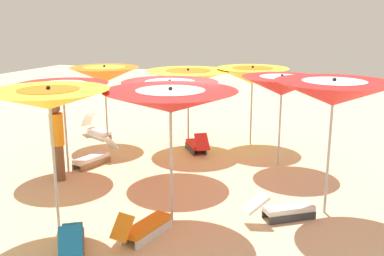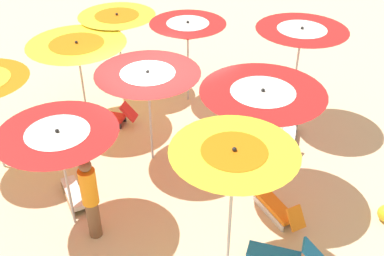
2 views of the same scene
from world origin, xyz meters
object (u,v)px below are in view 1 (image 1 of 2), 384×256
Objects in this scene: beach_umbrella_5 at (282,86)px; lounger_4 at (72,240)px; beach_umbrella_1 at (171,101)px; beach_umbrella_7 at (188,77)px; lounger_1 at (144,227)px; beach_umbrella_6 at (105,74)px; beach_umbrella_0 at (49,99)px; lounger_2 at (97,130)px; lounger_5 at (197,145)px; lounger_0 at (95,157)px; beach_umbrella_2 at (333,93)px; beach_umbrella_4 at (170,91)px; beachgoer_0 at (57,141)px; lounger_3 at (284,209)px; beach_umbrella_3 at (63,90)px; beach_umbrella_8 at (252,75)px.

beach_umbrella_5 is 1.79× the size of lounger_4.
beach_umbrella_1 is 4.71m from beach_umbrella_7.
lounger_1 is at bearing 15.51° from beach_umbrella_7.
beach_umbrella_6 is at bearing -8.08° from lounger_4.
beach_umbrella_0 is 2.01× the size of lounger_2.
beach_umbrella_6 is 6.26m from lounger_1.
beach_umbrella_0 is at bearing 15.35° from lounger_4.
beach_umbrella_0 reaches higher than beach_umbrella_7.
lounger_4 is 5.66m from lounger_5.
lounger_1 is at bearing 56.54° from lounger_0.
lounger_2 reaches higher than lounger_0.
beach_umbrella_2 is at bearing -163.89° from lounger_5.
beach_umbrella_2 is (-2.49, 4.14, -0.02)m from beach_umbrella_0.
lounger_2 is at bearing -121.10° from beach_umbrella_4.
beach_umbrella_7 reaches higher than lounger_2.
beach_umbrella_2 is 4.94m from lounger_5.
beachgoer_0 is at bearing -84.69° from beach_umbrella_2.
beach_umbrella_2 is 4.01m from lounger_1.
beach_umbrella_3 is at bearing 134.87° from lounger_3.
beachgoer_0 is at bearing 19.16° from beach_umbrella_3.
beach_umbrella_0 is 1.94× the size of lounger_1.
lounger_1 is 1.17m from lounger_4.
lounger_2 is 0.99× the size of lounger_4.
lounger_0 is (1.82, 0.81, -1.78)m from beach_umbrella_6.
beach_umbrella_1 is 2.46m from beach_umbrella_4.
beach_umbrella_3 is 0.96× the size of beach_umbrella_5.
lounger_0 is (0.14, -2.01, -1.75)m from beach_umbrella_4.
lounger_3 is 0.98× the size of lounger_4.
lounger_4 is (6.10, 0.66, -1.75)m from beach_umbrella_7.
beach_umbrella_5 is (-2.41, 4.46, 0.02)m from beach_umbrella_3.
beach_umbrella_8 is (-6.43, 1.60, -0.32)m from beach_umbrella_0.
lounger_0 is 4.30m from lounger_4.
lounger_1 is (0.81, -0.13, -1.99)m from beach_umbrella_1.
beach_umbrella_1 is 1.93× the size of lounger_4.
beach_umbrella_7 reaches higher than lounger_3.
beach_umbrella_4 is 1.71× the size of lounger_1.
lounger_2 is at bearing -95.00° from beach_umbrella_5.
beach_umbrella_7 is at bearing -160.34° from beach_umbrella_1.
beach_umbrella_4 is 1.89× the size of lounger_5.
beach_umbrella_5 is at bearing -5.42° from lounger_1.
beach_umbrella_8 is at bearing -43.44° from lounger_4.
beach_umbrella_4 is at bearing 26.86° from lounger_1.
beach_umbrella_6 is 4.12m from beach_umbrella_8.
lounger_3 is (-1.60, 1.99, -0.00)m from lounger_1.
beach_umbrella_5 is at bearing 76.72° from beach_umbrella_7.
beach_umbrella_2 is 1.11× the size of beach_umbrella_7.
beach_umbrella_2 reaches higher than beach_umbrella_4.
beach_umbrella_0 reaches higher than lounger_3.
beach_umbrella_4 reaches higher than lounger_2.
lounger_4 is 0.72× the size of beachgoer_0.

